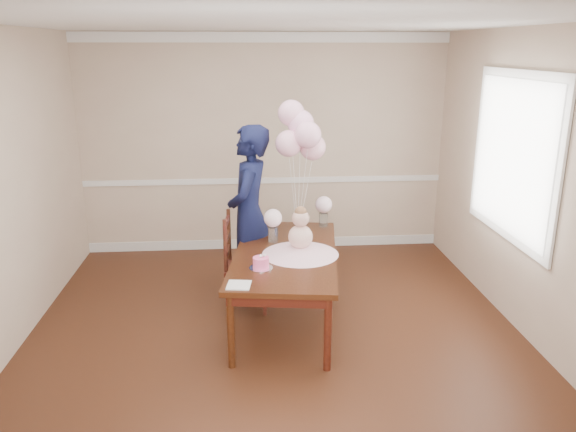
{
  "coord_description": "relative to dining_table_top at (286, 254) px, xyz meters",
  "views": [
    {
      "loc": [
        -0.24,
        -4.43,
        2.52
      ],
      "look_at": [
        0.13,
        0.43,
        1.05
      ],
      "focal_mm": 35.0,
      "sensor_mm": 36.0,
      "label": 1
    }
  ],
  "objects": [
    {
      "name": "balloon_a",
      "position": [
        0.07,
        0.51,
        0.95
      ],
      "size": [
        0.26,
        0.26,
        0.26
      ],
      "primitive_type": "sphere",
      "color": "#FFB4CE",
      "rests_on": "balloon_ribbon_a"
    },
    {
      "name": "chair_slat_low",
      "position": [
        -0.55,
        0.32,
        -0.08
      ],
      "size": [
        0.06,
        0.39,
        0.05
      ],
      "primitive_type": "cube",
      "rotation": [
        0.0,
        0.0,
        -0.08
      ],
      "color": "#36170E",
      "rests_on": "dining_chair_seat"
    },
    {
      "name": "dining_chair_seat",
      "position": [
        -0.36,
        0.3,
        -0.24
      ],
      "size": [
        0.45,
        0.45,
        0.05
      ],
      "primitive_type": "cube",
      "rotation": [
        0.0,
        0.0,
        -0.08
      ],
      "color": "#3B1510",
      "rests_on": "chair_leg_fl"
    },
    {
      "name": "rose_vase_near",
      "position": [
        -0.1,
        0.29,
        0.1
      ],
      "size": [
        0.1,
        0.1,
        0.15
      ],
      "primitive_type": "cylinder",
      "rotation": [
        0.0,
        0.0,
        -0.14
      ],
      "color": "white",
      "rests_on": "dining_table_top"
    },
    {
      "name": "table_leg_bl",
      "position": [
        -0.27,
        0.9,
        -0.35
      ],
      "size": [
        0.07,
        0.07,
        0.65
      ],
      "primitive_type": "cylinder",
      "rotation": [
        0.0,
        0.0,
        -0.14
      ],
      "color": "black",
      "rests_on": "floor"
    },
    {
      "name": "cake_flower_b",
      "position": [
        -0.21,
        -0.37,
        0.14
      ],
      "size": [
        0.03,
        0.03,
        0.03
      ],
      "primitive_type": "sphere",
      "color": "silver",
      "rests_on": "birthday_cake"
    },
    {
      "name": "chair_back_post_l",
      "position": [
        -0.56,
        0.14,
        0.04
      ],
      "size": [
        0.04,
        0.04,
        0.54
      ],
      "primitive_type": "cylinder",
      "rotation": [
        0.0,
        0.0,
        -0.08
      ],
      "color": "#36140E",
      "rests_on": "dining_chair_seat"
    },
    {
      "name": "balloon_b",
      "position": [
        0.25,
        0.43,
        1.04
      ],
      "size": [
        0.26,
        0.26,
        0.26
      ],
      "primitive_type": "sphere",
      "color": "#FFB4D5",
      "rests_on": "balloon_ribbon_b"
    },
    {
      "name": "woman",
      "position": [
        -0.33,
        0.54,
        0.23
      ],
      "size": [
        0.57,
        0.74,
        1.81
      ],
      "primitive_type": "imported",
      "rotation": [
        0.0,
        0.0,
        -1.8
      ],
      "color": "black",
      "rests_on": "floor"
    },
    {
      "name": "chair_leg_bl",
      "position": [
        -0.51,
        0.49,
        -0.47
      ],
      "size": [
        0.04,
        0.04,
        0.41
      ],
      "primitive_type": "cylinder",
      "rotation": [
        0.0,
        0.0,
        -0.08
      ],
      "color": "#321B0D",
      "rests_on": "floor"
    },
    {
      "name": "ceiling",
      "position": [
        -0.11,
        -0.45,
        2.03
      ],
      "size": [
        4.5,
        5.0,
        0.02
      ],
      "primitive_type": "cube",
      "color": "white",
      "rests_on": "wall_back"
    },
    {
      "name": "baby_hair",
      "position": [
        0.13,
        -0.06,
        0.42
      ],
      "size": [
        0.11,
        0.11,
        0.11
      ],
      "primitive_type": "sphere",
      "color": "brown",
      "rests_on": "baby_head"
    },
    {
      "name": "chair_slat_mid",
      "position": [
        -0.55,
        0.32,
        0.08
      ],
      "size": [
        0.06,
        0.39,
        0.05
      ],
      "primitive_type": "cube",
      "rotation": [
        0.0,
        0.0,
        -0.08
      ],
      "color": "#3B1A10",
      "rests_on": "dining_chair_seat"
    },
    {
      "name": "baby_skirt",
      "position": [
        0.13,
        -0.06,
        0.07
      ],
      "size": [
        0.79,
        0.79,
        0.09
      ],
      "primitive_type": "cone",
      "rotation": [
        0.0,
        0.0,
        -0.14
      ],
      "color": "#E9ACBF",
      "rests_on": "dining_table_top"
    },
    {
      "name": "baseboard_trim",
      "position": [
        -0.11,
        2.04,
        -0.61
      ],
      "size": [
        4.5,
        0.02,
        0.12
      ],
      "primitive_type": "cube",
      "color": "silver",
      "rests_on": "floor"
    },
    {
      "name": "wall_back",
      "position": [
        -0.11,
        2.05,
        0.68
      ],
      "size": [
        4.5,
        0.02,
        2.7
      ],
      "primitive_type": "cube",
      "color": "tan",
      "rests_on": "floor"
    },
    {
      "name": "wall_right",
      "position": [
        2.14,
        -0.45,
        0.68
      ],
      "size": [
        0.02,
        5.0,
        2.7
      ],
      "primitive_type": "cube",
      "color": "tan",
      "rests_on": "floor"
    },
    {
      "name": "table_apron",
      "position": [
        0.0,
        -0.0,
        -0.07
      ],
      "size": [
        1.07,
        1.86,
        0.09
      ],
      "primitive_type": "cube",
      "rotation": [
        0.0,
        0.0,
        -0.14
      ],
      "color": "black",
      "rests_on": "table_leg_fl"
    },
    {
      "name": "balloon_ribbon_c",
      "position": [
        0.18,
        0.54,
        0.52
      ],
      "size": [
        0.03,
        0.09,
        0.96
      ],
      "primitive_type": "cylinder",
      "rotation": [
        -0.09,
        0.02,
        -0.14
      ],
      "color": "white",
      "rests_on": "balloon_weight"
    },
    {
      "name": "crown_molding",
      "position": [
        -0.11,
        2.04,
        1.96
      ],
      "size": [
        4.5,
        0.02,
        0.12
      ],
      "primitive_type": "cube",
      "color": "white",
      "rests_on": "wall_back"
    },
    {
      "name": "napkin",
      "position": [
        -0.43,
        -0.74,
        0.03
      ],
      "size": [
        0.21,
        0.21,
        0.01
      ],
      "primitive_type": "cube",
      "rotation": [
        0.0,
        0.0,
        -0.14
      ],
      "color": "silver",
      "rests_on": "dining_table_top"
    },
    {
      "name": "balloon_ribbon_e",
      "position": [
        0.23,
        0.52,
        0.4
      ],
      "size": [
        0.14,
        0.05,
        0.72
      ],
      "primitive_type": "cylinder",
      "rotation": [
        -0.09,
        0.17,
        -0.14
      ],
      "color": "white",
      "rests_on": "balloon_weight"
    },
    {
      "name": "window_blinds",
      "position": [
        2.1,
        0.05,
        0.88
      ],
      "size": [
        0.01,
        1.5,
        1.4
      ],
      "primitive_type": "cube",
      "color": "silver",
      "rests_on": "wall_right"
    },
    {
      "name": "chair_leg_fr",
      "position": [
        -0.2,
        0.12,
        -0.47
      ],
      "size": [
        0.04,
        0.04,
        0.41
      ],
      "primitive_type": "cylinder",
      "rotation": [
        0.0,
        0.0,
        -0.08
      ],
      "color": "#3C1710",
      "rests_on": "floor"
    },
    {
      "name": "birthday_cake",
      "position": [
        -0.24,
        -0.39,
        0.08
      ],
      "size": [
        0.16,
        0.16,
        0.09
      ],
      "primitive_type": "cylinder",
      "rotation": [
        0.0,
        0.0,
        -0.14
      ],
      "color": "#FF5092",
      "rests_on": "cake_platter"
    },
    {
      "name": "balloon_e",
      "position": [
        0.31,
        0.55,
        0.9
      ],
      "size": [
        0.26,
        0.26,
        0.26
      ],
      "primitive_type": "sphere",
      "color": "#F7AFC5",
      "rests_on": "balloon_ribbon_e"
    },
    {
      "name": "cake_flower_a",
      "position": [
        -0.24,
        -0.39,
        0.14
      ],
      "size": [
        0.03,
        0.03,
        0.03
      ],
      "primitive_type": "sphere",
      "color": "white",
      "rests_on": "birthday_cake"
    },
    {
      "name": "balloon_d",
      "position": [
        0.1,
        0.61,
        1.23
      ],
      "size": [
        0.26,
        0.26,
        0.26
      ],
      "primitive_type": "sphere",
      "color": "#FFB4D3",
      "rests_on": "balloon_ribbon_d"
    },
    {
      "name": "chair_slat_top",
      "position": [
        -0.55,
        0.32,
        0.23
      ],
      "size": [
        0.06,
        0.39,
        0.05
      ],
      "primitive_type": "cube",
      "rotation": [
        0.0,
        0.0,
        -0.08
      ],
      "color": "#38120F",
      "rests_on": "dining_chair_seat"
    },
    {
      "name": "chair_leg_br",
      "position": [
        -0.17,
        0.46,
        -0.47
      ],
      "size": [
        0.04,
        0.04,
        0.41
      ],
      "primitive_type": "cylinder",
      "rotation": [
        0.0,
        0.0,
        -0.08
      ],
      "color": "#3C1810",
      "rests_on": "floor"
    },
    {
      "name": "balloon_weight",
      "position": [
        0.16,
        0.49,
        0.03
      ],
      "size": [
        0.04,
        0.04,
        0.02
      ],
      "primitive_type": "cylinder",
      "rotation": [
        0.0,
        0.0,
        -0.14
      ],
      "color": "white",
      "rests_on": "dining_table_top"
    },
    {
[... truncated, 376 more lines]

